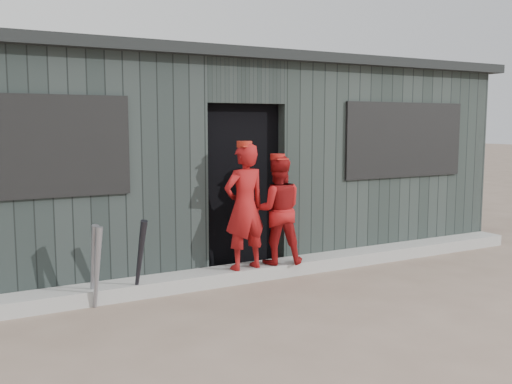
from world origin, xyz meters
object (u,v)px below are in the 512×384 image
bat_mid (93,265)px  player_red_right (277,210)px  dugout (197,159)px  bat_right (140,260)px  bat_left (97,268)px  player_grey_back (268,218)px  player_red_left (245,207)px

bat_mid → player_red_right: player_red_right is taller
bat_mid → dugout: 2.75m
bat_right → bat_left: bearing=-175.4°
bat_mid → player_red_right: bearing=2.6°
bat_mid → player_red_right: size_ratio=0.66×
bat_mid → bat_right: (0.44, -0.08, 0.01)m
bat_left → dugout: (1.86, 1.94, 0.88)m
player_red_right → player_grey_back: 0.78m
bat_left → player_grey_back: 2.58m
player_grey_back → bat_mid: bearing=10.9°
bat_right → player_red_left: 1.33m
bat_right → player_grey_back: (1.98, 0.88, 0.13)m
bat_mid → bat_right: 0.44m
player_grey_back → dugout: dugout is taller
player_red_right → player_grey_back: (0.28, 0.69, -0.22)m
bat_left → bat_mid: (-0.01, 0.12, 0.00)m
bat_mid → dugout: size_ratio=0.10×
bat_mid → player_red_left: size_ratio=0.59×
bat_mid → player_red_left: bearing=1.8°
player_red_left → dugout: size_ratio=0.17×
bat_mid → player_grey_back: (2.42, 0.79, 0.15)m
bat_left → bat_mid: 0.12m
bat_mid → player_grey_back: player_grey_back is taller
dugout → player_red_right: bearing=-81.1°
bat_right → player_red_right: (1.70, 0.18, 0.35)m
player_grey_back → dugout: size_ratio=0.13×
bat_left → bat_right: bearing=4.6°
bat_mid → dugout: (1.86, 1.82, 0.88)m
bat_left → player_red_left: 1.74m
player_red_right → player_grey_back: bearing=-91.3°
bat_right → player_red_left: size_ratio=0.62×
bat_left → player_red_right: size_ratio=0.65×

